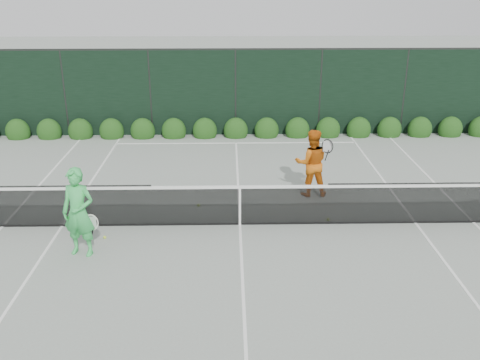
{
  "coord_description": "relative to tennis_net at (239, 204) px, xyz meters",
  "views": [
    {
      "loc": [
        -0.23,
        -11.2,
        5.46
      ],
      "look_at": [
        0.01,
        0.3,
        1.0
      ],
      "focal_mm": 40.0,
      "sensor_mm": 36.0,
      "label": 1
    }
  ],
  "objects": [
    {
      "name": "tennis_balls",
      "position": [
        -0.62,
        0.2,
        -0.5
      ],
      "size": [
        5.15,
        1.78,
        0.07
      ],
      "color": "#C1E833",
      "rests_on": "ground"
    },
    {
      "name": "hedge_row",
      "position": [
        0.02,
        7.15,
        -0.3
      ],
      "size": [
        31.66,
        0.65,
        0.94
      ],
      "color": "#13380F",
      "rests_on": "ground"
    },
    {
      "name": "windscreen_fence",
      "position": [
        0.02,
        -2.71,
        0.98
      ],
      "size": [
        32.0,
        21.07,
        3.06
      ],
      "color": "black",
      "rests_on": "ground"
    },
    {
      "name": "player_man",
      "position": [
        1.91,
        1.78,
        0.36
      ],
      "size": [
        0.92,
        0.68,
        1.77
      ],
      "rotation": [
        0.0,
        0.0,
        3.15
      ],
      "color": "#D06311",
      "rests_on": "ground"
    },
    {
      "name": "ground",
      "position": [
        0.02,
        0.0,
        -0.53
      ],
      "size": [
        80.0,
        80.0,
        0.0
      ],
      "primitive_type": "plane",
      "color": "gray",
      "rests_on": "ground"
    },
    {
      "name": "player_woman",
      "position": [
        -3.27,
        -1.29,
        0.41
      ],
      "size": [
        0.77,
        0.59,
        1.88
      ],
      "rotation": [
        0.0,
        0.0,
        -0.23
      ],
      "color": "#3AC75B",
      "rests_on": "ground"
    },
    {
      "name": "court_lines",
      "position": [
        0.02,
        0.0,
        -0.53
      ],
      "size": [
        11.03,
        23.83,
        0.01
      ],
      "color": "white",
      "rests_on": "ground"
    },
    {
      "name": "tennis_net",
      "position": [
        0.0,
        0.0,
        0.0
      ],
      "size": [
        12.9,
        0.1,
        1.07
      ],
      "color": "black",
      "rests_on": "ground"
    }
  ]
}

